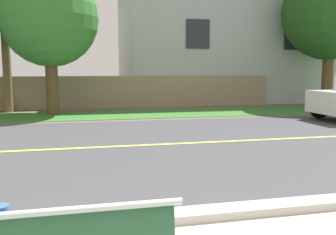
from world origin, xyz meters
TOP-DOWN VIEW (x-y plane):
  - ground_plane at (0.00, 8.00)m, footprint 140.00×140.00m
  - curb_edge at (0.00, 2.35)m, footprint 44.00×0.30m
  - street_asphalt at (0.00, 6.50)m, footprint 52.00×8.00m
  - road_centre_line at (0.00, 6.50)m, footprint 48.00×0.14m
  - far_verge_grass at (0.00, 12.28)m, footprint 48.00×2.80m
  - shade_tree_left at (-1.96, 12.87)m, footprint 3.54×3.54m
  - shade_tree_centre at (9.83, 13.07)m, footprint 4.18×4.18m
  - garden_wall at (1.03, 14.86)m, footprint 13.00×0.36m
  - house_across_street at (6.60, 18.06)m, footprint 11.67×6.91m

SIDE VIEW (x-z plane):
  - ground_plane at x=0.00m, z-range 0.00..0.00m
  - street_asphalt at x=0.00m, z-range 0.00..0.01m
  - far_verge_grass at x=0.00m, z-range 0.00..0.02m
  - road_centre_line at x=0.00m, z-range 0.01..0.01m
  - curb_edge at x=0.00m, z-range 0.00..0.11m
  - garden_wall at x=1.03m, z-range 0.00..1.40m
  - house_across_street at x=6.60m, z-range 0.04..6.58m
  - shade_tree_left at x=-1.96m, z-range 0.87..6.70m
  - shade_tree_centre at x=9.83m, z-range 1.03..7.93m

